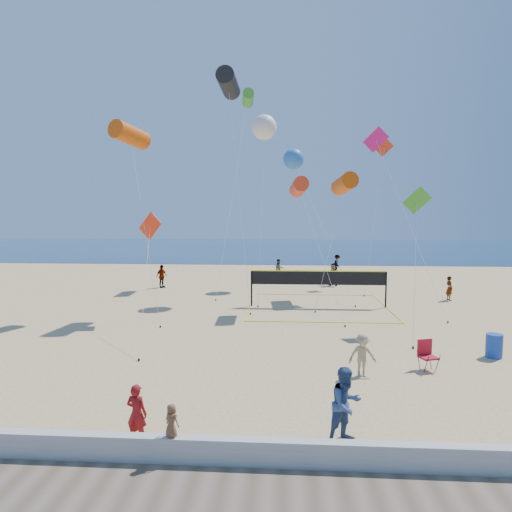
# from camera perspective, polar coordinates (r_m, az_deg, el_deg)

# --- Properties ---
(ground) EXTENTS (120.00, 120.00, 0.00)m
(ground) POSITION_cam_1_polar(r_m,az_deg,el_deg) (14.00, 2.15, -18.52)
(ground) COLOR #DAB57B
(ground) RESTS_ON ground
(ocean) EXTENTS (140.00, 50.00, 0.03)m
(ocean) POSITION_cam_1_polar(r_m,az_deg,el_deg) (75.01, 3.56, 1.01)
(ocean) COLOR navy
(ocean) RESTS_ON ground
(seawall) EXTENTS (32.00, 0.30, 0.60)m
(seawall) POSITION_cam_1_polar(r_m,az_deg,el_deg) (11.18, 1.66, -23.33)
(seawall) COLOR beige
(seawall) RESTS_ON ground
(woman) EXTENTS (0.61, 0.47, 1.49)m
(woman) POSITION_cam_1_polar(r_m,az_deg,el_deg) (12.24, -14.69, -18.52)
(woman) COLOR maroon
(woman) RESTS_ON ground
(toddler) EXTENTS (0.44, 0.39, 0.76)m
(toddler) POSITION_cam_1_polar(r_m,az_deg,el_deg) (11.16, -10.52, -19.55)
(toddler) COLOR brown
(toddler) RESTS_ON seawall
(bystander_a) EXTENTS (1.16, 1.10, 1.88)m
(bystander_a) POSITION_cam_1_polar(r_m,az_deg,el_deg) (12.09, 11.18, -17.74)
(bystander_a) COLOR navy
(bystander_a) RESTS_ON ground
(bystander_b) EXTENTS (1.06, 0.71, 1.52)m
(bystander_b) POSITION_cam_1_polar(r_m,az_deg,el_deg) (16.60, 13.15, -11.97)
(bystander_b) COLOR tan
(bystander_b) RESTS_ON ground
(far_person_0) EXTENTS (0.91, 1.10, 1.76)m
(far_person_0) POSITION_cam_1_polar(r_m,az_deg,el_deg) (35.60, -11.72, -2.50)
(far_person_0) COLOR gray
(far_person_0) RESTS_ON ground
(far_person_1) EXTENTS (1.62, 1.46, 1.79)m
(far_person_1) POSITION_cam_1_polar(r_m,az_deg,el_deg) (36.31, 9.66, -2.28)
(far_person_1) COLOR gray
(far_person_1) RESTS_ON ground
(far_person_2) EXTENTS (0.49, 0.64, 1.59)m
(far_person_2) POSITION_cam_1_polar(r_m,az_deg,el_deg) (32.37, 23.01, -3.74)
(far_person_2) COLOR gray
(far_person_2) RESTS_ON ground
(far_person_3) EXTENTS (0.89, 0.74, 1.66)m
(far_person_3) POSITION_cam_1_polar(r_m,az_deg,el_deg) (40.11, 2.88, -1.59)
(far_person_3) COLOR gray
(far_person_3) RESTS_ON ground
(far_person_4) EXTENTS (0.84, 1.24, 1.78)m
(far_person_4) POSITION_cam_1_polar(r_m,az_deg,el_deg) (43.82, 10.10, -1.00)
(far_person_4) COLOR gray
(far_person_4) RESTS_ON ground
(camp_chair) EXTENTS (0.73, 0.84, 1.21)m
(camp_chair) POSITION_cam_1_polar(r_m,az_deg,el_deg) (18.01, 20.54, -11.28)
(camp_chair) COLOR #AD1323
(camp_chair) RESTS_ON ground
(trash_barrel) EXTENTS (0.83, 0.83, 0.93)m
(trash_barrel) POSITION_cam_1_polar(r_m,az_deg,el_deg) (20.58, 27.62, -9.90)
(trash_barrel) COLOR #193EA6
(trash_barrel) RESTS_ON ground
(volleyball_net) EXTENTS (8.38, 8.23, 2.22)m
(volleyball_net) POSITION_cam_1_polar(r_m,az_deg,el_deg) (27.92, 7.79, -3.27)
(volleyball_net) COLOR black
(volleyball_net) RESTS_ON ground
(kite_0) EXTENTS (3.40, 4.68, 10.66)m
(kite_0) POSITION_cam_1_polar(r_m,az_deg,el_deg) (26.95, -15.48, 14.36)
(kite_0) COLOR #C44808
(kite_0) RESTS_ON ground
(kite_1) EXTENTS (2.12, 3.81, 14.02)m
(kite_1) POSITION_cam_1_polar(r_m,az_deg,el_deg) (28.77, -3.48, 20.74)
(kite_1) COLOR black
(kite_1) RESTS_ON ground
(kite_2) EXTENTS (2.85, 5.53, 7.79)m
(kite_2) POSITION_cam_1_polar(r_m,az_deg,el_deg) (27.05, 5.39, 8.57)
(kite_2) COLOR red
(kite_2) RESTS_ON ground
(kite_3) EXTENTS (2.34, 7.39, 5.77)m
(kite_3) POSITION_cam_1_polar(r_m,az_deg,el_deg) (24.43, -13.16, 2.97)
(kite_3) COLOR #F73413
(kite_3) RESTS_ON ground
(kite_4) EXTENTS (1.80, 4.30, 7.00)m
(kite_4) POSITION_cam_1_polar(r_m,az_deg,el_deg) (23.72, 19.46, 5.60)
(kite_4) COLOR green
(kite_4) RESTS_ON ground
(kite_5) EXTENTS (3.21, 8.81, 11.60)m
(kite_5) POSITION_cam_1_polar(r_m,az_deg,el_deg) (32.80, 15.14, 12.92)
(kite_5) COLOR #D6166F
(kite_5) RESTS_ON ground
(kite_6) EXTENTS (1.76, 5.13, 12.29)m
(kite_6) POSITION_cam_1_polar(r_m,az_deg,el_deg) (31.91, 1.03, 15.79)
(kite_6) COLOR silver
(kite_6) RESTS_ON ground
(kite_7) EXTENTS (4.79, 9.82, 10.72)m
(kite_7) POSITION_cam_1_polar(r_m,az_deg,el_deg) (36.59, 4.72, 11.99)
(kite_7) COLOR blue
(kite_7) RESTS_ON ground
(kite_8) EXTENTS (1.98, 10.30, 15.67)m
(kite_8) POSITION_cam_1_polar(r_m,az_deg,el_deg) (39.45, -1.01, 19.10)
(kite_8) COLOR green
(kite_8) RESTS_ON ground
(kite_9) EXTENTS (3.29, 6.86, 11.66)m
(kite_9) POSITION_cam_1_polar(r_m,az_deg,el_deg) (38.47, 15.61, 11.71)
(kite_9) COLOR red
(kite_9) RESTS_ON ground
(kite_10) EXTENTS (3.06, 6.97, 8.40)m
(kite_10) POSITION_cam_1_polar(r_m,az_deg,el_deg) (31.69, 11.00, 8.83)
(kite_10) COLOR #C44808
(kite_10) RESTS_ON ground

